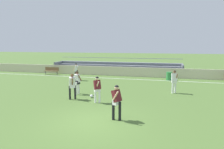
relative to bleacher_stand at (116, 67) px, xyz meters
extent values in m
plane|color=#4C6B30|center=(3.01, -16.04, -0.75)|extent=(160.00, 160.00, 0.00)
cube|color=white|center=(3.01, -3.88, -0.74)|extent=(44.00, 0.12, 0.01)
cube|color=beige|center=(3.01, -1.95, -0.22)|extent=(48.00, 0.16, 1.04)
cube|color=#9EA3AD|center=(0.00, -0.92, -0.42)|extent=(16.03, 0.36, 0.08)
cube|color=slate|center=(0.00, -1.12, -0.58)|extent=(16.03, 0.04, 0.33)
cube|color=#9EA3AD|center=(0.00, -0.29, -0.09)|extent=(16.03, 0.36, 0.08)
cube|color=slate|center=(0.00, -0.49, -0.26)|extent=(16.03, 0.04, 0.33)
cube|color=#9EA3AD|center=(0.00, 0.34, 0.23)|extent=(16.03, 0.36, 0.08)
cube|color=slate|center=(0.00, 0.14, 0.07)|extent=(16.03, 0.04, 0.33)
cube|color=#9EA3AD|center=(0.00, 0.97, 0.56)|extent=(16.03, 0.36, 0.08)
cube|color=slate|center=(0.00, 0.77, 0.39)|extent=(16.03, 0.04, 0.33)
cube|color=slate|center=(-7.91, 0.03, -0.09)|extent=(0.20, 2.25, 1.30)
cube|color=slate|center=(7.91, 0.03, -0.09)|extent=(0.20, 2.25, 1.30)
cylinder|color=slate|center=(0.00, 1.22, 1.11)|extent=(16.03, 0.06, 0.06)
cube|color=brown|center=(-7.08, -3.25, -0.30)|extent=(1.80, 0.40, 0.06)
cube|color=brown|center=(-7.08, -3.07, -0.05)|extent=(1.80, 0.05, 0.40)
cylinder|color=#47474C|center=(-7.86, -3.25, -0.52)|extent=(0.07, 0.07, 0.45)
cylinder|color=#47474C|center=(-6.30, -3.25, -0.52)|extent=(0.07, 0.07, 0.45)
cylinder|color=#2D7F3D|center=(6.43, -3.42, -0.34)|extent=(0.57, 0.57, 0.82)
cylinder|color=white|center=(0.04, -11.16, -0.30)|extent=(0.13, 0.13, 0.89)
cylinder|color=white|center=(0.04, -11.52, -0.30)|extent=(0.13, 0.13, 0.89)
cube|color=black|center=(0.04, -11.34, 0.12)|extent=(0.42, 0.35, 0.24)
cube|color=white|center=(0.04, -11.34, 0.42)|extent=(0.47, 0.44, 0.59)
cylinder|color=brown|center=(0.26, -11.37, 0.46)|extent=(0.21, 0.33, 0.49)
cylinder|color=brown|center=(-0.17, -11.31, 0.46)|extent=(0.21, 0.33, 0.49)
sphere|color=brown|center=(0.04, -11.34, 0.81)|extent=(0.21, 0.21, 0.21)
sphere|color=black|center=(0.04, -11.34, 0.83)|extent=(0.20, 0.20, 0.20)
cylinder|color=black|center=(0.46, -12.61, -0.30)|extent=(0.13, 0.13, 0.90)
cylinder|color=black|center=(0.17, -12.80, -0.30)|extent=(0.13, 0.13, 0.90)
cube|color=white|center=(0.32, -12.71, 0.14)|extent=(0.42, 0.37, 0.24)
cube|color=white|center=(0.32, -12.71, 0.44)|extent=(0.50, 0.49, 0.60)
cylinder|color=brown|center=(0.42, -12.89, 0.47)|extent=(0.21, 0.29, 0.50)
cylinder|color=brown|center=(0.21, -12.52, 0.47)|extent=(0.21, 0.29, 0.50)
sphere|color=brown|center=(0.32, -12.71, 0.82)|extent=(0.21, 0.21, 0.21)
sphere|color=brown|center=(0.32, -12.71, 0.84)|extent=(0.20, 0.20, 0.20)
cylinder|color=black|center=(3.84, -15.59, -0.30)|extent=(0.13, 0.13, 0.90)
cylinder|color=black|center=(4.15, -15.59, -0.30)|extent=(0.13, 0.13, 0.90)
cube|color=white|center=(3.99, -15.59, 0.13)|extent=(0.37, 0.42, 0.24)
cube|color=#56191E|center=(3.99, -15.59, 0.43)|extent=(0.52, 0.52, 0.60)
cylinder|color=#D6A884|center=(3.99, -15.39, 0.47)|extent=(0.34, 0.23, 0.48)
cylinder|color=#D6A884|center=(4.00, -15.80, 0.47)|extent=(0.34, 0.23, 0.48)
sphere|color=#D6A884|center=(3.99, -15.59, 0.82)|extent=(0.21, 0.21, 0.21)
sphere|color=black|center=(3.99, -15.59, 0.84)|extent=(0.20, 0.20, 0.20)
cylinder|color=white|center=(6.65, -9.29, -0.29)|extent=(0.13, 0.13, 0.92)
cylinder|color=white|center=(6.84, -9.12, -0.29)|extent=(0.13, 0.13, 0.92)
cube|color=white|center=(6.75, -9.21, 0.15)|extent=(0.40, 0.28, 0.24)
cube|color=white|center=(6.75, -9.21, 0.45)|extent=(0.43, 0.37, 0.59)
cylinder|color=brown|center=(6.58, -9.10, 0.49)|extent=(0.13, 0.30, 0.50)
cylinder|color=brown|center=(6.91, -9.31, 0.49)|extent=(0.13, 0.30, 0.50)
sphere|color=brown|center=(6.75, -9.21, 0.84)|extent=(0.21, 0.21, 0.21)
sphere|color=black|center=(6.75, -9.21, 0.86)|extent=(0.20, 0.20, 0.20)
cylinder|color=black|center=(-2.42, -6.10, -0.30)|extent=(0.13, 0.13, 0.90)
cylinder|color=black|center=(-2.65, -5.90, -0.30)|extent=(0.13, 0.13, 0.90)
cube|color=black|center=(-2.54, -6.00, 0.13)|extent=(0.28, 0.39, 0.24)
cube|color=white|center=(-2.54, -6.00, 0.43)|extent=(0.38, 0.43, 0.59)
cylinder|color=beige|center=(-2.66, -6.16, 0.47)|extent=(0.35, 0.13, 0.48)
cylinder|color=beige|center=(-2.42, -5.84, 0.47)|extent=(0.35, 0.13, 0.48)
sphere|color=beige|center=(-2.54, -6.00, 0.82)|extent=(0.21, 0.21, 0.21)
sphere|color=black|center=(-2.54, -6.00, 0.84)|extent=(0.20, 0.20, 0.20)
cylinder|color=white|center=(2.03, -13.09, -0.32)|extent=(0.13, 0.13, 0.85)
cylinder|color=white|center=(2.28, -13.03, -0.32)|extent=(0.13, 0.13, 0.85)
cube|color=white|center=(2.15, -13.06, 0.08)|extent=(0.42, 0.40, 0.24)
cube|color=#56191E|center=(2.15, -13.06, 0.38)|extent=(0.52, 0.52, 0.60)
cylinder|color=beige|center=(2.07, -12.89, 0.42)|extent=(0.31, 0.34, 0.46)
cylinder|color=beige|center=(2.24, -13.24, 0.42)|extent=(0.31, 0.34, 0.46)
sphere|color=beige|center=(2.15, -13.06, 0.77)|extent=(0.21, 0.21, 0.21)
sphere|color=black|center=(2.15, -13.06, 0.79)|extent=(0.20, 0.20, 0.20)
sphere|color=white|center=(1.36, -12.01, -0.64)|extent=(0.22, 0.22, 0.22)
camera|label=1|loc=(6.22, -24.58, 2.77)|focal=32.78mm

